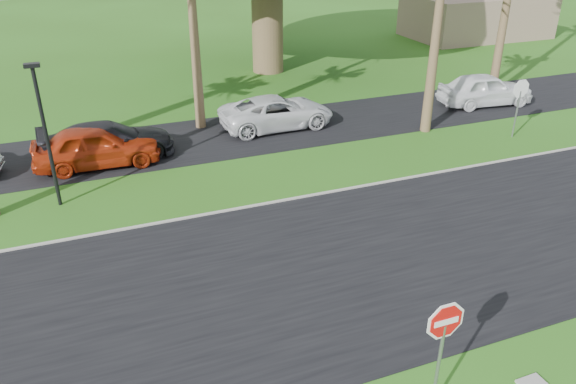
# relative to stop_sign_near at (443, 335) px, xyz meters

# --- Properties ---
(ground) EXTENTS (120.00, 120.00, 0.00)m
(ground) POSITION_rel_stop_sign_near_xyz_m (-0.50, 3.00, -1.77)
(ground) COLOR #295515
(ground) RESTS_ON ground
(road) EXTENTS (120.00, 8.00, 0.02)m
(road) POSITION_rel_stop_sign_near_xyz_m (-0.50, 5.00, -1.76)
(road) COLOR black
(road) RESTS_ON ground
(parking_strip) EXTENTS (120.00, 5.00, 0.02)m
(parking_strip) POSITION_rel_stop_sign_near_xyz_m (-0.50, 15.50, -1.76)
(parking_strip) COLOR black
(parking_strip) RESTS_ON ground
(curb) EXTENTS (120.00, 0.12, 0.06)m
(curb) POSITION_rel_stop_sign_near_xyz_m (-0.50, 9.05, -1.74)
(curb) COLOR gray
(curb) RESTS_ON ground
(stop_sign_near) EXTENTS (1.05, 0.07, 2.62)m
(stop_sign_near) POSITION_rel_stop_sign_near_xyz_m (0.00, 0.00, 0.00)
(stop_sign_near) COLOR gray
(stop_sign_near) RESTS_ON ground
(stop_sign_far) EXTENTS (1.05, 0.07, 2.62)m
(stop_sign_far) POSITION_rel_stop_sign_near_xyz_m (11.50, 11.00, 0.00)
(stop_sign_far) COLOR gray
(stop_sign_far) RESTS_ON ground
(streetlight_right) EXTENTS (0.45, 0.25, 4.64)m
(streetlight_right) POSITION_rel_stop_sign_near_xyz_m (-6.50, 11.50, 0.88)
(streetlight_right) COLOR black
(streetlight_right) RESTS_ON ground
(building_far) EXTENTS (10.00, 6.00, 3.00)m
(building_far) POSITION_rel_stop_sign_near_xyz_m (23.50, 29.00, -0.27)
(building_far) COLOR gray
(building_far) RESTS_ON ground
(car_red) EXTENTS (4.62, 1.99, 1.55)m
(car_red) POSITION_rel_stop_sign_near_xyz_m (-5.03, 14.25, -1.00)
(car_red) COLOR #A9290E
(car_red) RESTS_ON ground
(car_dark) EXTENTS (5.01, 2.23, 1.43)m
(car_dark) POSITION_rel_stop_sign_near_xyz_m (-4.58, 14.77, -1.06)
(car_dark) COLOR black
(car_dark) RESTS_ON ground
(car_minivan) EXTENTS (5.05, 2.42, 1.39)m
(car_minivan) POSITION_rel_stop_sign_near_xyz_m (2.62, 15.70, -1.08)
(car_minivan) COLOR silver
(car_minivan) RESTS_ON ground
(car_pickup) EXTENTS (4.78, 2.37, 1.57)m
(car_pickup) POSITION_rel_stop_sign_near_xyz_m (13.19, 15.01, -0.99)
(car_pickup) COLOR white
(car_pickup) RESTS_ON ground
(utility_slab) EXTENTS (0.55, 0.36, 0.06)m
(utility_slab) POSITION_rel_stop_sign_near_xyz_m (2.21, -0.26, -1.74)
(utility_slab) COLOR gray
(utility_slab) RESTS_ON ground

